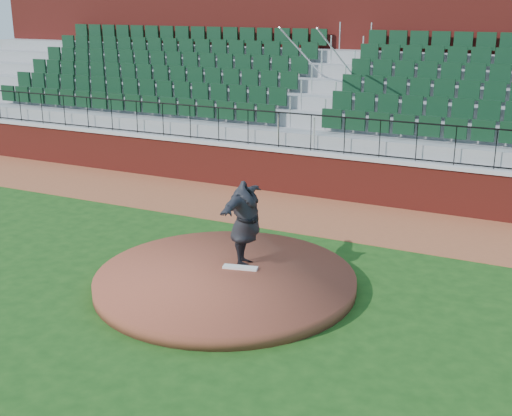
{
  "coord_description": "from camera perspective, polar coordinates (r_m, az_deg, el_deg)",
  "views": [
    {
      "loc": [
        5.59,
        -10.02,
        5.32
      ],
      "look_at": [
        0.0,
        1.5,
        1.3
      ],
      "focal_mm": 46.62,
      "sensor_mm": 36.0,
      "label": 1
    }
  ],
  "objects": [
    {
      "name": "pitcher",
      "position": [
        13.12,
        -0.94,
        -1.29
      ],
      "size": [
        0.89,
        2.18,
        1.72
      ],
      "primitive_type": "imported",
      "rotation": [
        0.0,
        0.0,
        1.72
      ],
      "color": "black",
      "rests_on": "pitchers_mound"
    },
    {
      "name": "concourse_wall",
      "position": [
        23.37,
        12.11,
        10.75
      ],
      "size": [
        34.0,
        0.5,
        5.5
      ],
      "primitive_type": "cube",
      "color": "maroon",
      "rests_on": "ground"
    },
    {
      "name": "field_wall",
      "position": [
        18.52,
        7.46,
        2.52
      ],
      "size": [
        34.0,
        0.35,
        1.2
      ],
      "primitive_type": "cube",
      "color": "maroon",
      "rests_on": "ground"
    },
    {
      "name": "wall_railing",
      "position": [
        18.26,
        7.61,
        6.16
      ],
      "size": [
        34.0,
        0.05,
        1.0
      ],
      "primitive_type": null,
      "color": "black",
      "rests_on": "wall_cap"
    },
    {
      "name": "wall_cap",
      "position": [
        18.37,
        7.54,
        4.48
      ],
      "size": [
        34.0,
        0.45,
        0.1
      ],
      "primitive_type": "cube",
      "color": "#B7B7B7",
      "rests_on": "field_wall"
    },
    {
      "name": "pitchers_mound",
      "position": [
        12.96,
        -2.65,
        -6.23
      ],
      "size": [
        5.05,
        5.05,
        0.25
      ],
      "primitive_type": "cylinder",
      "color": "brown",
      "rests_on": "ground"
    },
    {
      "name": "pitching_rubber",
      "position": [
        13.16,
        -1.35,
        -5.13
      ],
      "size": [
        0.71,
        0.32,
        0.05
      ],
      "primitive_type": "cube",
      "rotation": [
        0.0,
        0.0,
        0.23
      ],
      "color": "white",
      "rests_on": "pitchers_mound"
    },
    {
      "name": "seating_stands",
      "position": [
        20.74,
        10.1,
        8.8
      ],
      "size": [
        34.0,
        5.1,
        4.6
      ],
      "primitive_type": null,
      "color": "gray",
      "rests_on": "ground"
    },
    {
      "name": "ground",
      "position": [
        12.65,
        -3.0,
        -7.47
      ],
      "size": [
        90.0,
        90.0,
        0.0
      ],
      "primitive_type": "plane",
      "color": "#184112",
      "rests_on": "ground"
    },
    {
      "name": "warning_track",
      "position": [
        17.24,
        5.67,
        -0.61
      ],
      "size": [
        34.0,
        3.2,
        0.01
      ],
      "primitive_type": "cube",
      "color": "brown",
      "rests_on": "ground"
    }
  ]
}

